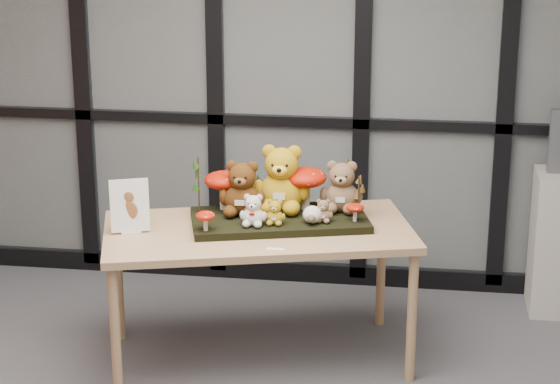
% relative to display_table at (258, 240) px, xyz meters
% --- Properties ---
extents(room_shell, '(5.00, 5.00, 5.00)m').
position_rel_display_table_xyz_m(room_shell, '(0.00, -1.34, 1.00)').
color(room_shell, '#AFACA5').
rests_on(room_shell, floor).
extents(glass_partition, '(4.90, 0.06, 2.78)m').
position_rel_display_table_xyz_m(glass_partition, '(0.00, 1.13, 0.74)').
color(glass_partition, '#2D383F').
rests_on(glass_partition, floor).
extents(display_table, '(1.74, 1.19, 0.74)m').
position_rel_display_table_xyz_m(display_table, '(0.00, 0.00, 0.00)').
color(display_table, tan).
rests_on(display_table, floor).
extents(diorama_tray, '(1.00, 0.69, 0.04)m').
position_rel_display_table_xyz_m(diorama_tray, '(0.10, 0.09, 0.09)').
color(diorama_tray, black).
rests_on(diorama_tray, display_table).
extents(bear_pooh_yellow, '(0.36, 0.34, 0.39)m').
position_rel_display_table_xyz_m(bear_pooh_yellow, '(0.09, 0.20, 0.30)').
color(bear_pooh_yellow, '#BF8E11').
rests_on(bear_pooh_yellow, diorama_tray).
extents(bear_brown_medium, '(0.29, 0.28, 0.32)m').
position_rel_display_table_xyz_m(bear_brown_medium, '(-0.10, 0.11, 0.27)').
color(bear_brown_medium, '#4E290D').
rests_on(bear_brown_medium, diorama_tray).
extents(bear_tan_back, '(0.28, 0.26, 0.30)m').
position_rel_display_table_xyz_m(bear_tan_back, '(0.41, 0.24, 0.26)').
color(bear_tan_back, brown).
rests_on(bear_tan_back, diorama_tray).
extents(bear_small_yellow, '(0.13, 0.13, 0.14)m').
position_rel_display_table_xyz_m(bear_small_yellow, '(0.09, -0.03, 0.18)').
color(bear_small_yellow, '#AD8C1D').
rests_on(bear_small_yellow, diorama_tray).
extents(bear_white_bow, '(0.17, 0.16, 0.18)m').
position_rel_display_table_xyz_m(bear_white_bow, '(-0.01, -0.06, 0.20)').
color(bear_white_bow, white).
rests_on(bear_white_bow, diorama_tray).
extents(bear_beige_small, '(0.12, 0.12, 0.13)m').
position_rel_display_table_xyz_m(bear_beige_small, '(0.33, 0.04, 0.17)').
color(bear_beige_small, olive).
rests_on(bear_beige_small, diorama_tray).
extents(plush_cream_hedgehog, '(0.09, 0.09, 0.10)m').
position_rel_display_table_xyz_m(plush_cream_hedgehog, '(0.28, 0.01, 0.16)').
color(plush_cream_hedgehog, white).
rests_on(plush_cream_hedgehog, diorama_tray).
extents(mushroom_back_left, '(0.21, 0.21, 0.23)m').
position_rel_display_table_xyz_m(mushroom_back_left, '(-0.21, 0.17, 0.22)').
color(mushroom_back_left, '#A91605').
rests_on(mushroom_back_left, diorama_tray).
extents(mushroom_back_right, '(0.23, 0.23, 0.25)m').
position_rel_display_table_xyz_m(mushroom_back_right, '(0.22, 0.23, 0.23)').
color(mushroom_back_right, '#A91605').
rests_on(mushroom_back_right, diorama_tray).
extents(mushroom_front_left, '(0.10, 0.10, 0.11)m').
position_rel_display_table_xyz_m(mushroom_front_left, '(-0.24, -0.18, 0.16)').
color(mushroom_front_left, '#A91605').
rests_on(mushroom_front_left, diorama_tray).
extents(mushroom_front_right, '(0.09, 0.09, 0.10)m').
position_rel_display_table_xyz_m(mushroom_front_right, '(0.49, 0.07, 0.16)').
color(mushroom_front_right, '#A91605').
rests_on(mushroom_front_right, diorama_tray).
extents(sprig_green_far_left, '(0.05, 0.05, 0.31)m').
position_rel_display_table_xyz_m(sprig_green_far_left, '(-0.33, 0.09, 0.26)').
color(sprig_green_far_left, '#113D0E').
rests_on(sprig_green_far_left, diorama_tray).
extents(sprig_green_mid_left, '(0.05, 0.05, 0.24)m').
position_rel_display_table_xyz_m(sprig_green_mid_left, '(-0.17, 0.19, 0.23)').
color(sprig_green_mid_left, '#113D0E').
rests_on(sprig_green_mid_left, diorama_tray).
extents(sprig_dry_far_right, '(0.05, 0.05, 0.27)m').
position_rel_display_table_xyz_m(sprig_dry_far_right, '(0.44, 0.29, 0.24)').
color(sprig_dry_far_right, brown).
rests_on(sprig_dry_far_right, diorama_tray).
extents(sprig_dry_mid_right, '(0.05, 0.05, 0.21)m').
position_rel_display_table_xyz_m(sprig_dry_mid_right, '(0.50, 0.18, 0.21)').
color(sprig_dry_mid_right, brown).
rests_on(sprig_dry_mid_right, diorama_tray).
extents(sprig_green_centre, '(0.05, 0.05, 0.18)m').
position_rel_display_table_xyz_m(sprig_green_centre, '(-0.04, 0.24, 0.19)').
color(sprig_green_centre, '#113D0E').
rests_on(sprig_green_centre, diorama_tray).
extents(sign_holder, '(0.20, 0.11, 0.28)m').
position_rel_display_table_xyz_m(sign_holder, '(-0.63, -0.16, 0.20)').
color(sign_holder, silver).
rests_on(sign_holder, display_table).
extents(label_card, '(0.09, 0.03, 0.00)m').
position_rel_display_table_xyz_m(label_card, '(0.13, -0.29, 0.07)').
color(label_card, white).
rests_on(label_card, display_table).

